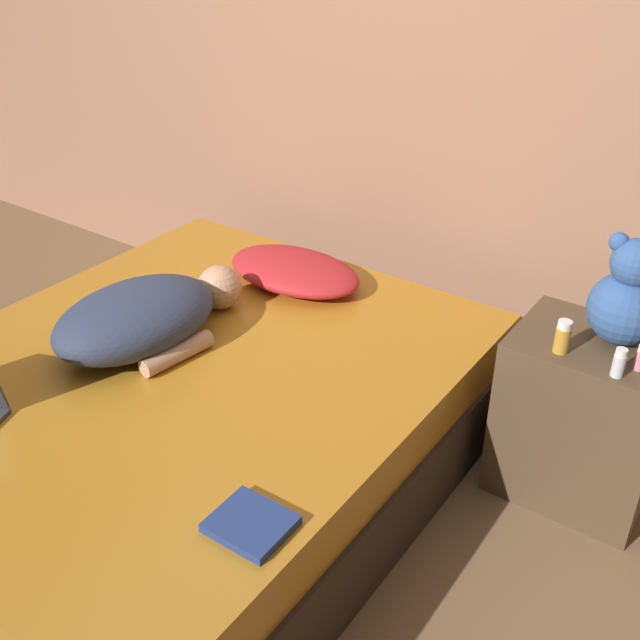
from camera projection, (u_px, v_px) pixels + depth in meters
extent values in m
plane|color=brown|center=(192.00, 473.00, 2.64)|extent=(12.00, 12.00, 0.00)
cube|color=#996B51|center=(387.00, 35.00, 2.85)|extent=(8.00, 0.06, 2.60)
cube|color=#2D2319|center=(188.00, 441.00, 2.56)|extent=(1.59, 1.90, 0.30)
cube|color=#B2721E|center=(182.00, 385.00, 2.45)|extent=(1.56, 1.86, 0.17)
cube|color=brown|center=(582.00, 417.00, 2.44)|extent=(0.49, 0.39, 0.58)
ellipsoid|color=red|center=(294.00, 271.00, 2.86)|extent=(0.55, 0.34, 0.10)
ellipsoid|color=#2D3851|center=(136.00, 318.00, 2.45)|extent=(0.46, 0.62, 0.21)
sphere|color=tan|center=(220.00, 287.00, 2.68)|extent=(0.16, 0.16, 0.16)
cylinder|color=tan|center=(177.00, 353.00, 2.40)|extent=(0.10, 0.27, 0.06)
sphere|color=#335693|center=(625.00, 309.00, 2.24)|extent=(0.23, 0.23, 0.23)
sphere|color=#335693|center=(636.00, 263.00, 2.17)|extent=(0.15, 0.15, 0.15)
sphere|color=#335693|center=(619.00, 242.00, 2.17)|extent=(0.06, 0.06, 0.06)
cylinder|color=gold|center=(562.00, 340.00, 2.23)|extent=(0.05, 0.05, 0.08)
cylinder|color=white|center=(565.00, 325.00, 2.20)|extent=(0.04, 0.04, 0.02)
cylinder|color=silver|center=(618.00, 365.00, 2.12)|extent=(0.04, 0.04, 0.07)
cylinder|color=white|center=(622.00, 352.00, 2.10)|extent=(0.03, 0.03, 0.02)
cube|color=navy|center=(251.00, 524.00, 1.79)|extent=(0.19, 0.17, 0.02)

